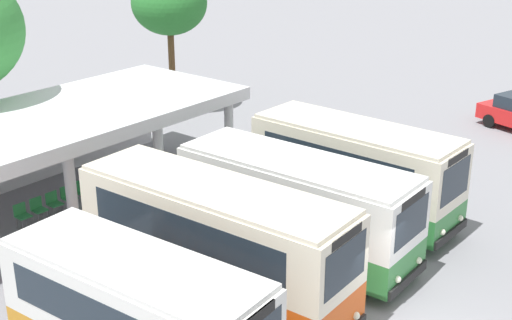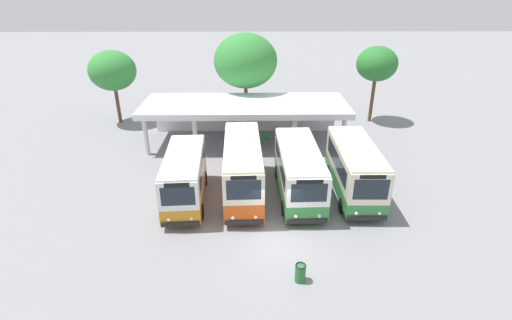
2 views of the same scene
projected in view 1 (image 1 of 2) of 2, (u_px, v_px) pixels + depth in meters
The scene contains 11 objects.
city_bus_nearest_orange at pixel (137, 315), 15.26m from camera, with size 2.57×6.66×3.11m.
city_bus_second_in_row at pixel (215, 240), 18.19m from camera, with size 2.54×8.00×3.46m.
city_bus_middle_cream at pixel (296, 204), 20.67m from camera, with size 2.59×7.57×3.16m.
city_bus_fourth_amber at pixel (355, 168), 23.21m from camera, with size 2.48×7.23×3.29m.
terminal_canopy at pixel (11, 140), 23.33m from camera, with size 16.45×5.98×3.40m.
waiting_chair_end_by_column at pixel (22, 214), 22.90m from camera, with size 0.46×0.46×0.86m.
waiting_chair_second_from_end at pixel (38, 208), 23.35m from camera, with size 0.46×0.46×0.86m.
waiting_chair_middle_seat at pixel (53, 202), 23.80m from camera, with size 0.46×0.46×0.86m.
waiting_chair_fourth_seat at pixel (68, 196), 24.27m from camera, with size 0.46×0.46×0.86m.
waiting_chair_fifth_seat at pixel (82, 190), 24.75m from camera, with size 0.46×0.46×0.86m.
roadside_tree_east_of_canopy at pixel (169, 3), 33.64m from camera, with size 3.68×3.68×7.03m.
Camera 1 is at (-13.79, -5.99, 10.37)m, focal length 48.81 mm.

